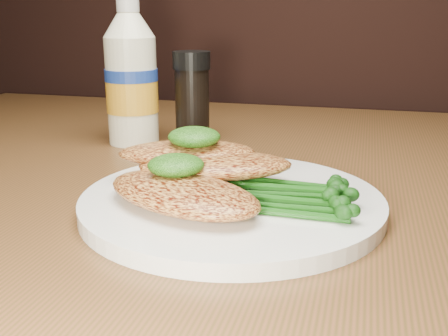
# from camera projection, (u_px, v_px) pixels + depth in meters

# --- Properties ---
(plate) EXTENTS (0.27, 0.27, 0.01)m
(plate) POSITION_uv_depth(u_px,v_px,m) (232.00, 202.00, 0.48)
(plate) COLOR white
(plate) RESTS_ON dining_table
(chicken_front) EXTENTS (0.17, 0.14, 0.02)m
(chicken_front) POSITION_uv_depth(u_px,v_px,m) (182.00, 193.00, 0.45)
(chicken_front) COLOR #D49043
(chicken_front) RESTS_ON plate
(chicken_mid) EXTENTS (0.16, 0.11, 0.02)m
(chicken_mid) POSITION_uv_depth(u_px,v_px,m) (216.00, 165.00, 0.50)
(chicken_mid) COLOR #D49043
(chicken_mid) RESTS_ON plate
(chicken_back) EXTENTS (0.15, 0.11, 0.02)m
(chicken_back) POSITION_uv_depth(u_px,v_px,m) (187.00, 153.00, 0.52)
(chicken_back) COLOR #D49043
(chicken_back) RESTS_ON plate
(pesto_front) EXTENTS (0.06, 0.06, 0.02)m
(pesto_front) POSITION_uv_depth(u_px,v_px,m) (176.00, 165.00, 0.46)
(pesto_front) COLOR black
(pesto_front) RESTS_ON chicken_front
(pesto_back) EXTENTS (0.06, 0.05, 0.02)m
(pesto_back) POSITION_uv_depth(u_px,v_px,m) (194.00, 137.00, 0.51)
(pesto_back) COLOR black
(pesto_back) RESTS_ON chicken_back
(broccolini_bundle) EXTENTS (0.13, 0.11, 0.02)m
(broccolini_bundle) POSITION_uv_depth(u_px,v_px,m) (287.00, 192.00, 0.46)
(broccolini_bundle) COLOR #164C10
(broccolini_bundle) RESTS_ON plate
(mayo_bottle) EXTENTS (0.08, 0.08, 0.20)m
(mayo_bottle) POSITION_uv_depth(u_px,v_px,m) (131.00, 70.00, 0.70)
(mayo_bottle) COLOR white
(mayo_bottle) RESTS_ON dining_table
(pepper_grinder) EXTENTS (0.06, 0.06, 0.12)m
(pepper_grinder) POSITION_uv_depth(u_px,v_px,m) (192.00, 98.00, 0.72)
(pepper_grinder) COLOR black
(pepper_grinder) RESTS_ON dining_table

